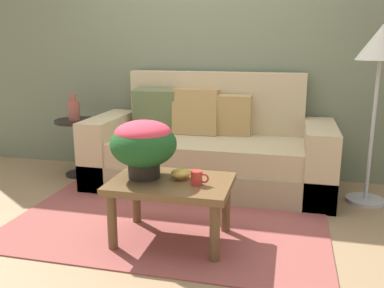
# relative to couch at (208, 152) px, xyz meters

# --- Properties ---
(ground_plane) EXTENTS (14.00, 14.00, 0.00)m
(ground_plane) POSITION_rel_couch_xyz_m (-0.12, -0.76, -0.33)
(ground_plane) COLOR #997A56
(wall_back) EXTENTS (6.40, 0.12, 2.65)m
(wall_back) POSITION_rel_couch_xyz_m (-0.12, 0.47, 0.99)
(wall_back) COLOR slate
(wall_back) RESTS_ON ground
(area_rug) EXTENTS (2.35, 1.93, 0.01)m
(area_rug) POSITION_rel_couch_xyz_m (-0.12, -0.70, -0.32)
(area_rug) COLOR #994C47
(area_rug) RESTS_ON ground
(couch) EXTENTS (2.25, 0.88, 1.06)m
(couch) POSITION_rel_couch_xyz_m (0.00, 0.00, 0.00)
(couch) COLOR tan
(couch) RESTS_ON ground
(coffee_table) EXTENTS (0.81, 0.56, 0.44)m
(coffee_table) POSITION_rel_couch_xyz_m (-0.01, -1.19, 0.03)
(coffee_table) COLOR brown
(coffee_table) RESTS_ON ground
(side_table) EXTENTS (0.42, 0.42, 0.58)m
(side_table) POSITION_rel_couch_xyz_m (-1.36, -0.01, 0.07)
(side_table) COLOR black
(side_table) RESTS_ON ground
(floor_lamp) EXTENTS (0.38, 0.38, 1.48)m
(floor_lamp) POSITION_rel_couch_xyz_m (1.41, -0.11, 0.90)
(floor_lamp) COLOR #B2B2B7
(floor_lamp) RESTS_ON ground
(potted_plant) EXTENTS (0.45, 0.45, 0.39)m
(potted_plant) POSITION_rel_couch_xyz_m (-0.21, -1.17, 0.35)
(potted_plant) COLOR black
(potted_plant) RESTS_ON coffee_table
(coffee_mug) EXTENTS (0.12, 0.08, 0.09)m
(coffee_mug) POSITION_rel_couch_xyz_m (0.18, -1.24, 0.15)
(coffee_mug) COLOR red
(coffee_mug) RESTS_ON coffee_table
(snack_bowl) EXTENTS (0.14, 0.14, 0.07)m
(snack_bowl) POSITION_rel_couch_xyz_m (0.04, -1.15, 0.14)
(snack_bowl) COLOR gold
(snack_bowl) RESTS_ON coffee_table
(table_vase) EXTENTS (0.12, 0.12, 0.27)m
(table_vase) POSITION_rel_couch_xyz_m (-1.36, -0.03, 0.36)
(table_vase) COLOR #934C42
(table_vase) RESTS_ON side_table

